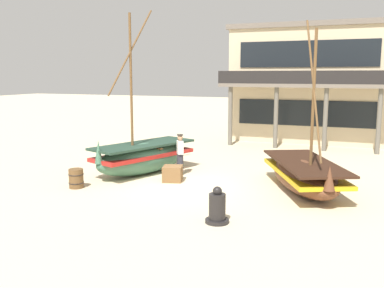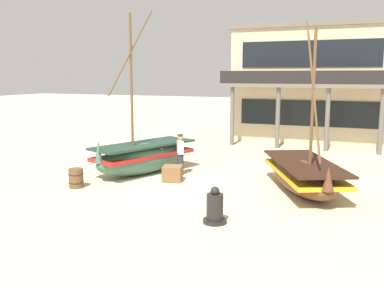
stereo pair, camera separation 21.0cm
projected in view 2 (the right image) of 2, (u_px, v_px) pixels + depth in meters
ground_plane at (182, 185)px, 15.99m from camera, size 120.00×120.00×0.00m
fishing_boat_near_left at (304, 175)px, 14.99m from camera, size 3.67×5.08×5.91m
fishing_boat_centre_large at (144, 157)px, 17.75m from camera, size 3.07×4.88×6.63m
fisherman_by_hull at (180, 155)px, 17.45m from camera, size 0.38×0.42×1.68m
capstan_winch at (215, 208)px, 11.84m from camera, size 0.67×0.67×1.04m
wooden_barrel at (76, 178)px, 15.58m from camera, size 0.56×0.56×0.70m
cargo_crate at (172, 174)px, 16.52m from camera, size 0.88×0.88×0.60m
harbor_building_main at (315, 83)px, 27.58m from camera, size 9.62×8.96×7.06m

